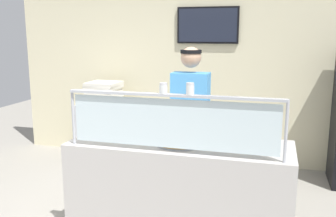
{
  "coord_description": "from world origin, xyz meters",
  "views": [
    {
      "loc": [
        1.75,
        -2.75,
        1.9
      ],
      "look_at": [
        0.85,
        0.38,
        1.24
      ],
      "focal_mm": 40.44,
      "sensor_mm": 36.0,
      "label": 1
    }
  ],
  "objects": [
    {
      "name": "ground_plane",
      "position": [
        0.97,
        1.0,
        0.0
      ],
      "size": [
        12.0,
        12.0,
        0.0
      ],
      "primitive_type": "plane",
      "color": "gray",
      "rests_on": "ground"
    },
    {
      "name": "pizza_server",
      "position": [
        1.01,
        0.29,
        0.99
      ],
      "size": [
        0.1,
        0.29,
        0.01
      ],
      "primitive_type": "cube",
      "rotation": [
        0.0,
        0.0,
        -0.08
      ],
      "color": "#ADAFB7",
      "rests_on": "pizza_tray"
    },
    {
      "name": "worker_figure",
      "position": [
        0.92,
        0.99,
        1.01
      ],
      "size": [
        0.41,
        0.5,
        1.76
      ],
      "color": "#23232D",
      "rests_on": "ground"
    },
    {
      "name": "sneeze_guard",
      "position": [
        0.97,
        0.06,
        1.25
      ],
      "size": [
        1.77,
        0.06,
        0.48
      ],
      "color": "#B2B5BC",
      "rests_on": "serving_counter"
    },
    {
      "name": "shop_rear_unit",
      "position": [
        0.97,
        2.69,
        1.36
      ],
      "size": [
        6.34,
        0.13,
        2.7
      ],
      "color": "beige",
      "rests_on": "ground"
    },
    {
      "name": "pizza_box_stack",
      "position": [
        -0.64,
        2.2,
        1.04
      ],
      "size": [
        0.48,
        0.46,
        0.31
      ],
      "color": "silver",
      "rests_on": "prep_shelf"
    },
    {
      "name": "parmesan_shaker",
      "position": [
        0.91,
        0.06,
        1.47
      ],
      "size": [
        0.06,
        0.06,
        0.09
      ],
      "color": "white",
      "rests_on": "sneeze_guard"
    },
    {
      "name": "pepper_flake_shaker",
      "position": [
        1.12,
        0.06,
        1.47
      ],
      "size": [
        0.06,
        0.06,
        0.09
      ],
      "color": "white",
      "rests_on": "sneeze_guard"
    },
    {
      "name": "pizza_tray",
      "position": [
        0.97,
        0.31,
        0.97
      ],
      "size": [
        0.43,
        0.43,
        0.04
      ],
      "color": "#9EA0A8",
      "rests_on": "serving_counter"
    },
    {
      "name": "serving_counter",
      "position": [
        0.97,
        0.35,
        0.47
      ],
      "size": [
        1.94,
        0.69,
        0.95
      ],
      "primitive_type": "cube",
      "color": "#BCB7B2",
      "rests_on": "ground"
    },
    {
      "name": "prep_shelf",
      "position": [
        -0.64,
        2.2,
        0.44
      ],
      "size": [
        0.7,
        0.55,
        0.88
      ],
      "primitive_type": "cube",
      "color": "#B7BABF",
      "rests_on": "ground"
    }
  ]
}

